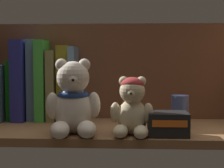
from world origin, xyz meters
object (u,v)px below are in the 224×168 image
object	(u,v)px
book_2	(23,80)
book_7	(75,83)
book_6	(65,83)
small_product_box	(168,124)
teddy_bear_larger	(73,102)
book_5	(54,85)
book_4	(44,80)
book_3	(34,80)
book_0	(5,92)
pillar_candle	(180,111)
book_1	(13,90)
teddy_bear_smaller	(132,107)

from	to	relation	value
book_2	book_7	size ratio (longest dim) A/B	1.09
book_6	small_product_box	bearing A→B (deg)	-35.99
book_2	teddy_bear_larger	size ratio (longest dim) A/B	1.30
book_5	small_product_box	distance (cm)	37.70
book_6	book_4	bearing A→B (deg)	180.00
book_3	book_0	bearing A→B (deg)	180.00
book_3	book_4	size ratio (longest dim) A/B	1.01
book_0	book_3	size ratio (longest dim) A/B	0.68
book_0	book_3	xyz separation A→B (cm)	(8.91, -0.00, 3.66)
pillar_candle	book_1	bearing A→B (deg)	167.17
book_4	book_5	bearing A→B (deg)	0.00
book_5	book_4	bearing A→B (deg)	180.00
pillar_candle	book_6	bearing A→B (deg)	161.32
teddy_bear_larger	book_0	bearing A→B (deg)	140.11
book_2	book_6	world-z (taller)	book_2
book_6	teddy_bear_larger	bearing A→B (deg)	-74.08
book_1	teddy_bear_smaller	bearing A→B (deg)	-30.00
book_1	book_2	distance (cm)	4.17
book_4	book_7	world-z (taller)	book_4
book_3	book_4	world-z (taller)	book_3
book_7	teddy_bear_smaller	distance (cm)	26.31
book_1	book_2	bearing A→B (deg)	0.00
book_2	book_5	size ratio (longest dim) A/B	1.15
book_6	pillar_candle	bearing A→B (deg)	-18.68
book_5	teddy_bear_larger	bearing A→B (deg)	-65.68
book_5	book_3	bearing A→B (deg)	-180.00
book_6	pillar_candle	world-z (taller)	book_6
book_2	teddy_bear_smaller	bearing A→B (deg)	-32.27
book_3	teddy_bear_larger	world-z (taller)	book_3
book_3	book_5	bearing A→B (deg)	0.00
small_product_box	pillar_candle	bearing A→B (deg)	66.92
book_0	book_1	distance (cm)	2.73
book_0	teddy_bear_smaller	xyz separation A→B (cm)	(37.45, -20.09, -1.48)
book_0	teddy_bear_larger	xyz separation A→B (cm)	(23.66, -19.78, -0.37)
book_7	teddy_bear_larger	distance (cm)	20.18
book_3	teddy_bear_larger	bearing A→B (deg)	-53.28
book_6	teddy_bear_larger	size ratio (longest dim) A/B	1.21
book_6	small_product_box	size ratio (longest dim) A/B	2.34
book_1	teddy_bear_smaller	xyz separation A→B (cm)	(34.80, -20.09, -2.12)
book_2	pillar_candle	size ratio (longest dim) A/B	2.74
book_6	book_5	bearing A→B (deg)	180.00
book_0	book_6	bearing A→B (deg)	-0.00
book_0	teddy_bear_larger	size ratio (longest dim) A/B	0.90
book_5	pillar_candle	size ratio (longest dim) A/B	2.39
book_4	teddy_bear_smaller	size ratio (longest dim) A/B	1.69
pillar_candle	teddy_bear_larger	bearing A→B (deg)	-160.88
book_4	teddy_bear_smaller	world-z (taller)	book_4
book_2	teddy_bear_smaller	distance (cm)	37.96
book_0	book_3	bearing A→B (deg)	-0.00
book_5	teddy_bear_smaller	bearing A→B (deg)	-41.47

